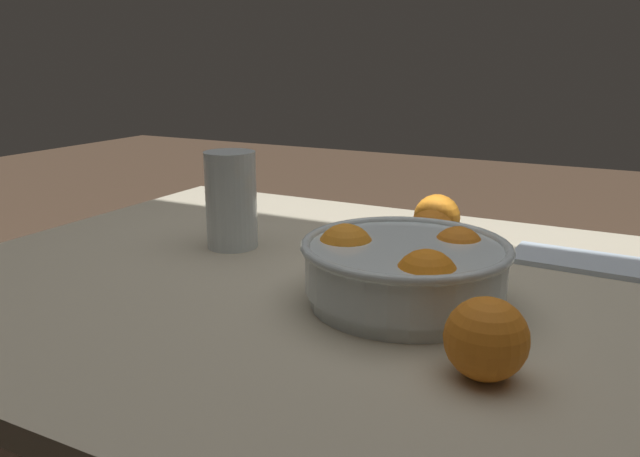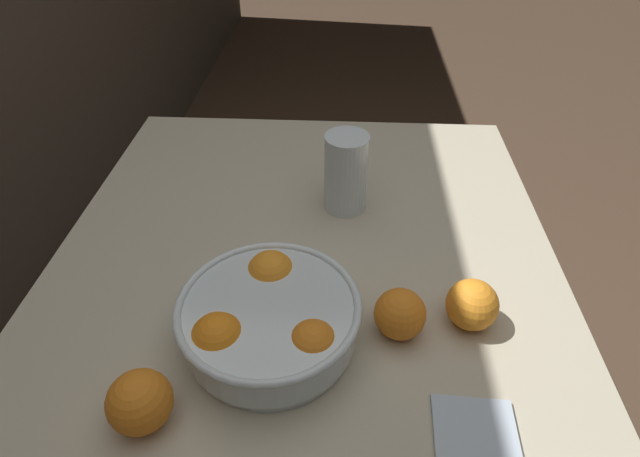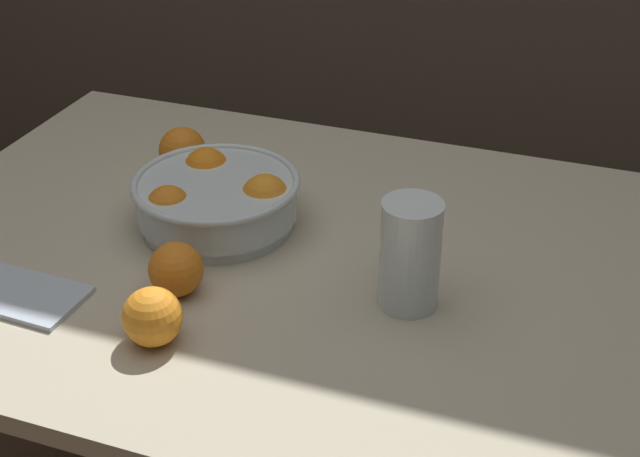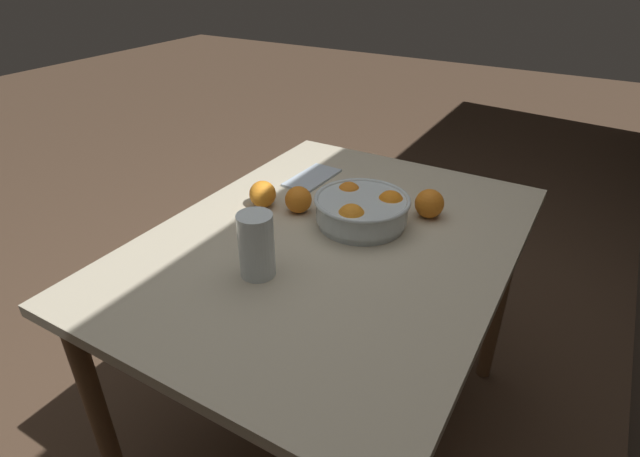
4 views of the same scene
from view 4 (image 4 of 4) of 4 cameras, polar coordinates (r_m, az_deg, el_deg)
ground_plane at (r=1.84m, az=1.07°, el=-22.07°), size 12.00×12.00×0.00m
dining_table at (r=1.36m, az=1.35°, el=-4.18°), size 1.18×0.89×0.77m
fruit_bowl at (r=1.36m, az=4.84°, el=2.23°), size 0.26×0.26×0.10m
juice_glass at (r=1.15m, az=-7.26°, el=-2.16°), size 0.08×0.08×0.16m
orange_loose_near_bowl at (r=1.42m, az=-2.49°, el=3.32°), size 0.08×0.08×0.08m
orange_loose_front at (r=1.43m, az=12.39°, el=2.81°), size 0.08×0.08×0.08m
orange_loose_aside at (r=1.46m, az=-6.57°, el=3.93°), size 0.08×0.08×0.08m
napkin at (r=1.64m, az=-0.90°, el=5.83°), size 0.21×0.11×0.01m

